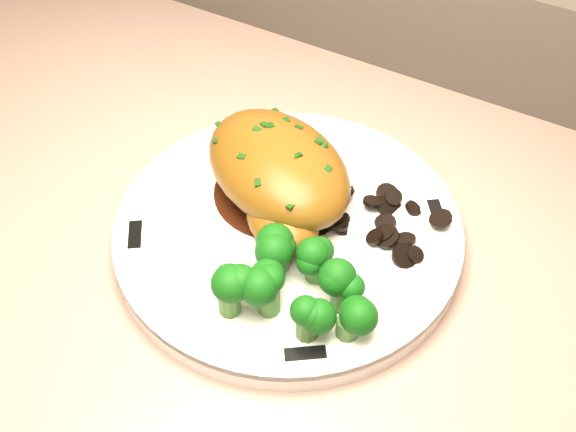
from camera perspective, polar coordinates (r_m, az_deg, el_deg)
The scene contains 9 objects.
plate at distance 0.60m, azimuth 0.00°, elevation -1.27°, with size 0.29×0.29×0.02m, color white.
rim_accent_0 at distance 0.61m, azimuth 11.67°, elevation 0.24°, with size 0.03×0.01×0.00m, color black.
rim_accent_1 at distance 0.68m, azimuth -1.03°, elevation 7.12°, with size 0.03×0.01×0.00m, color black.
rim_accent_2 at distance 0.59m, azimuth -11.99°, elevation -1.46°, with size 0.03×0.01×0.00m, color black.
rim_accent_3 at distance 0.51m, azimuth 1.37°, elevation -10.82°, with size 0.03×0.01×0.00m, color black.
gravy_pool at distance 0.61m, azimuth -0.76°, elevation 1.91°, with size 0.11×0.11×0.00m, color black.
chicken_breast at distance 0.59m, azimuth -0.75°, elevation 3.39°, with size 0.18×0.16×0.06m.
mushroom_pile at distance 0.59m, azimuth 7.34°, elevation -0.67°, with size 0.08×0.06×0.02m.
broccoli_florets at distance 0.52m, azimuth 0.79°, elevation -5.69°, with size 0.11×0.08×0.04m.
Camera 1 is at (-0.07, 1.37, 1.43)m, focal length 45.00 mm.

